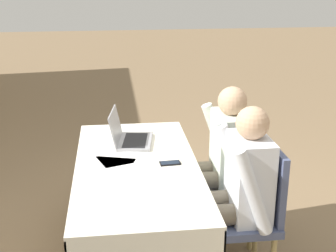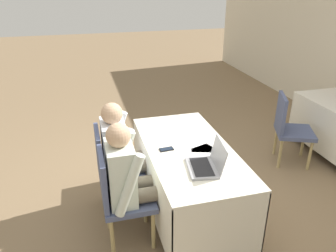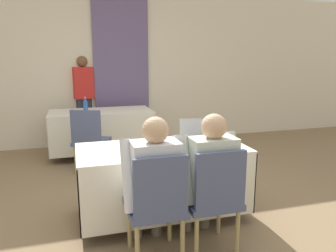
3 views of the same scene
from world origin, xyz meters
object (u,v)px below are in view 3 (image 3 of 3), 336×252
at_px(chair_near_right, 213,196).
at_px(person_red_shirt, 84,95).
at_px(water_bottle, 85,105).
at_px(chair_far_spare, 90,138).
at_px(person_white_shirt, 209,173).
at_px(chair_near_left, 157,203).
at_px(cell_phone, 166,153).
at_px(person_checkered_shirt, 153,178).
at_px(laptop, 198,139).

distance_m(chair_near_right, person_red_shirt, 3.84).
bearing_deg(water_bottle, chair_far_spare, -89.86).
bearing_deg(person_white_shirt, chair_near_left, 12.42).
bearing_deg(person_red_shirt, chair_near_right, -91.02).
bearing_deg(cell_phone, water_bottle, 98.60).
height_order(chair_near_left, person_red_shirt, person_red_shirt).
height_order(person_checkered_shirt, person_white_shirt, same).
xyz_separation_m(chair_near_left, chair_far_spare, (-0.38, 2.22, 0.00)).
bearing_deg(chair_near_right, chair_near_left, 0.00).
height_order(water_bottle, chair_near_right, water_bottle).
distance_m(laptop, person_checkered_shirt, 0.89).
xyz_separation_m(water_bottle, chair_near_left, (0.38, -3.09, -0.34)).
bearing_deg(cell_phone, person_red_shirt, 96.13).
relative_size(cell_phone, person_white_shirt, 0.12).
height_order(water_bottle, person_white_shirt, person_white_shirt).
xyz_separation_m(person_checkered_shirt, person_white_shirt, (0.47, 0.00, 0.00)).
height_order(cell_phone, water_bottle, water_bottle).
distance_m(cell_phone, person_red_shirt, 3.30).
distance_m(water_bottle, person_checkered_shirt, 3.02).
relative_size(person_checkered_shirt, person_red_shirt, 0.73).
height_order(laptop, chair_far_spare, laptop).
xyz_separation_m(laptop, water_bottle, (-1.00, 2.37, 0.06)).
distance_m(cell_phone, water_bottle, 2.68).
bearing_deg(chair_near_right, person_white_shirt, -90.00).
relative_size(laptop, person_checkered_shirt, 0.33).
bearing_deg(person_white_shirt, chair_near_right, 90.00).
height_order(water_bottle, chair_near_left, water_bottle).
bearing_deg(person_checkered_shirt, cell_phone, -119.33).
bearing_deg(person_red_shirt, cell_phone, -93.44).
height_order(chair_near_left, person_white_shirt, person_white_shirt).
xyz_separation_m(chair_near_left, chair_near_right, (0.47, 0.00, 0.00)).
bearing_deg(person_white_shirt, laptop, -103.62).
distance_m(water_bottle, person_white_shirt, 3.11).
bearing_deg(chair_far_spare, chair_near_left, 122.50).
distance_m(cell_phone, chair_far_spare, 1.85).
distance_m(laptop, chair_near_left, 0.99).
relative_size(laptop, person_red_shirt, 0.24).
distance_m(water_bottle, chair_near_right, 3.23).
xyz_separation_m(chair_near_left, person_red_shirt, (-0.38, 3.72, 0.42)).
relative_size(chair_near_left, person_white_shirt, 0.77).
bearing_deg(chair_near_right, cell_phone, -62.48).
xyz_separation_m(chair_near_right, person_checkered_shirt, (-0.47, 0.10, 0.16)).
bearing_deg(chair_near_right, person_checkered_shirt, -12.42).
bearing_deg(water_bottle, person_checkered_shirt, -82.74).
height_order(laptop, cell_phone, laptop).
relative_size(laptop, chair_far_spare, 0.43).
bearing_deg(chair_near_right, chair_far_spare, -69.18).
bearing_deg(chair_far_spare, cell_phone, 131.66).
distance_m(chair_near_left, chair_near_right, 0.47).
relative_size(chair_near_left, person_checkered_shirt, 0.77).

